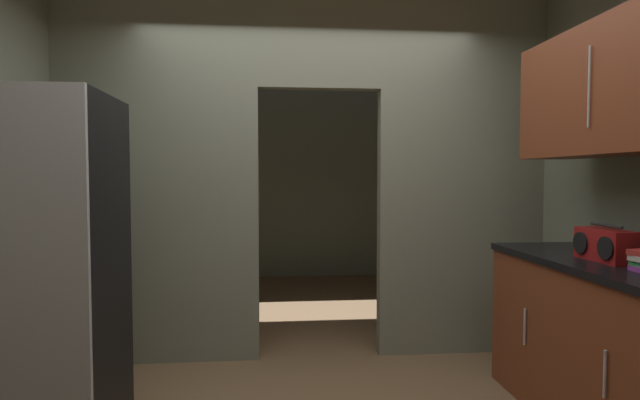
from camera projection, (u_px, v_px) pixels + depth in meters
kitchen_partition at (306, 167)px, 3.90m from camera, size 3.71×0.12×2.76m
adjoining_room_shell at (295, 177)px, 6.09m from camera, size 3.71×3.27×2.76m
refrigerator at (38, 274)px, 2.57m from camera, size 0.73×0.72×1.80m
lower_cabinet_run at (615, 350)px, 2.72m from camera, size 0.64×1.68×0.94m
upper_cabinet_counterside at (622, 87)px, 2.66m from camera, size 0.36×1.51×0.70m
boombox at (605, 245)px, 2.75m from camera, size 0.15×0.36×0.20m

